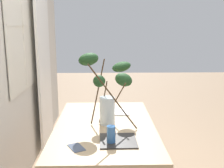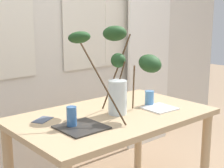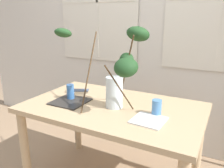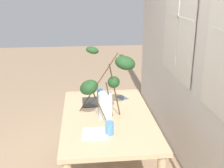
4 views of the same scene
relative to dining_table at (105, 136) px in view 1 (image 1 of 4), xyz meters
The scene contains 8 objects.
curtain_sheer_side 1.52m from the dining_table, 32.76° to the left, with size 0.61×0.03×2.46m, color white.
dining_table is the anchor object (origin of this frame).
vase_with_branches 0.43m from the dining_table, 15.13° to the right, with size 0.73×0.56×0.61m.
drinking_glass_blue_left 0.41m from the dining_table, behind, with size 0.06×0.06×0.13m, color #386BAD.
drinking_glass_blue_right 0.39m from the dining_table, ahead, with size 0.07×0.07×0.11m, color #4C84BC.
plate_square_left 0.37m from the dining_table, 163.86° to the right, with size 0.27×0.27×0.01m, color #2D2B28.
plate_square_right 0.38m from the dining_table, 21.35° to the right, with size 0.21×0.21×0.01m, color white.
napkin_folded 0.49m from the dining_table, 156.01° to the left, with size 0.14×0.08×0.00m, color #4C566B.
Camera 1 is at (-2.16, -0.01, 1.56)m, focal length 43.25 mm.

